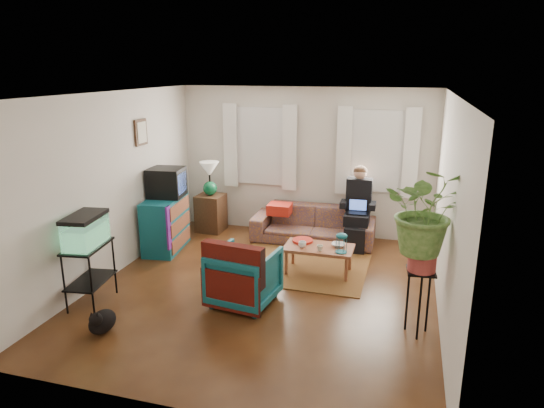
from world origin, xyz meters
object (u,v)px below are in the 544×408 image
(side_table, at_px, (211,213))
(coffee_table, at_px, (318,260))
(plant_stand, at_px, (418,302))
(dresser, at_px, (166,224))
(sofa, at_px, (313,219))
(armchair, at_px, (244,274))
(aquarium_stand, at_px, (90,275))

(side_table, distance_m, coffee_table, 2.64)
(side_table, distance_m, plant_stand, 4.54)
(side_table, distance_m, dresser, 1.14)
(sofa, xyz_separation_m, side_table, (-1.92, 0.05, -0.07))
(side_table, bearing_deg, dresser, -107.35)
(coffee_table, bearing_deg, armchair, -122.12)
(aquarium_stand, bearing_deg, armchair, 8.24)
(side_table, distance_m, aquarium_stand, 3.09)
(side_table, bearing_deg, coffee_table, -31.00)
(dresser, distance_m, plant_stand, 4.29)
(dresser, bearing_deg, coffee_table, -12.87)
(side_table, bearing_deg, plant_stand, -36.69)
(side_table, bearing_deg, armchair, -58.99)
(sofa, bearing_deg, plant_stand, -57.94)
(dresser, bearing_deg, sofa, 17.68)
(coffee_table, bearing_deg, side_table, 149.30)
(aquarium_stand, distance_m, coffee_table, 3.13)
(side_table, relative_size, aquarium_stand, 0.87)
(sofa, bearing_deg, aquarium_stand, -127.72)
(aquarium_stand, bearing_deg, side_table, 75.37)
(sofa, xyz_separation_m, dresser, (-2.26, -1.04, 0.04))
(dresser, distance_m, aquarium_stand, 1.98)
(dresser, bearing_deg, aquarium_stand, -97.26)
(aquarium_stand, relative_size, armchair, 0.99)
(armchair, height_order, coffee_table, armchair)
(coffee_table, relative_size, plant_stand, 1.28)
(side_table, height_order, coffee_table, side_table)
(armchair, bearing_deg, dresser, -29.77)
(dresser, relative_size, aquarium_stand, 1.25)
(dresser, distance_m, armchair, 2.35)
(coffee_table, bearing_deg, dresser, 174.40)
(dresser, bearing_deg, plant_stand, -29.15)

